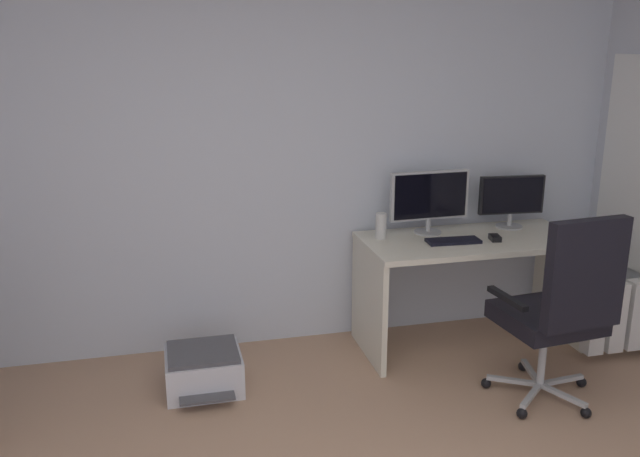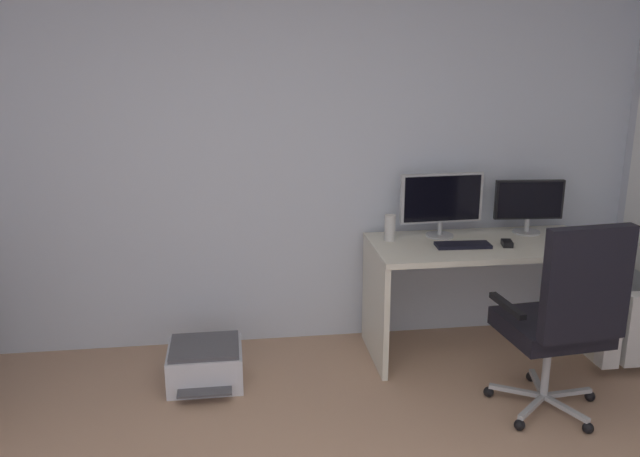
% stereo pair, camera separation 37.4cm
% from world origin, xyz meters
% --- Properties ---
extents(wall_back, '(5.07, 0.10, 2.52)m').
position_xyz_m(wall_back, '(0.00, 2.63, 1.26)').
color(wall_back, silver).
rests_on(wall_back, ground).
extents(desk, '(1.43, 0.67, 0.75)m').
position_xyz_m(desk, '(1.40, 2.21, 0.55)').
color(desk, silver).
rests_on(desk, ground).
extents(monitor_main, '(0.55, 0.18, 0.42)m').
position_xyz_m(monitor_main, '(1.17, 2.38, 0.99)').
color(monitor_main, '#B2B5B7').
rests_on(monitor_main, desk).
extents(monitor_secondary, '(0.46, 0.18, 0.36)m').
position_xyz_m(monitor_secondary, '(1.77, 2.38, 0.96)').
color(monitor_secondary, '#B2B5B7').
rests_on(monitor_secondary, desk).
extents(keyboard, '(0.35, 0.15, 0.02)m').
position_xyz_m(keyboard, '(1.24, 2.14, 0.76)').
color(keyboard, black).
rests_on(keyboard, desk).
extents(computer_mouse, '(0.08, 0.11, 0.03)m').
position_xyz_m(computer_mouse, '(1.52, 2.12, 0.77)').
color(computer_mouse, black).
rests_on(computer_mouse, desk).
extents(desktop_speaker, '(0.07, 0.07, 0.17)m').
position_xyz_m(desktop_speaker, '(0.82, 2.34, 0.84)').
color(desktop_speaker, silver).
rests_on(desktop_speaker, desk).
extents(office_chair, '(0.63, 0.64, 1.13)m').
position_xyz_m(office_chair, '(1.53, 1.36, 0.61)').
color(office_chair, '#B7BABC').
rests_on(office_chair, ground).
extents(printer, '(0.44, 0.49, 0.25)m').
position_xyz_m(printer, '(-0.37, 2.02, 0.12)').
color(printer, silver).
rests_on(printer, ground).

